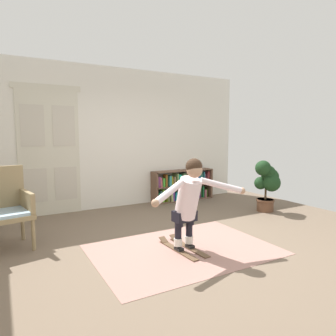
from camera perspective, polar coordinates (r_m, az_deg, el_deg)
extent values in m
plane|color=brown|center=(4.39, 2.39, -14.12)|extent=(7.20, 7.20, 0.00)
cube|color=silver|center=(6.47, -9.73, 5.57)|extent=(6.00, 0.10, 2.90)
cube|color=beige|center=(6.08, -24.06, 2.45)|extent=(0.55, 0.04, 2.35)
cube|color=beige|center=(6.05, -24.28, 7.33)|extent=(0.41, 0.01, 0.76)
cube|color=beige|center=(6.12, -23.79, -3.05)|extent=(0.41, 0.01, 0.64)
cube|color=beige|center=(6.15, -18.95, 2.71)|extent=(0.55, 0.04, 2.35)
cube|color=beige|center=(6.12, -19.10, 7.53)|extent=(0.41, 0.01, 0.76)
cube|color=beige|center=(6.19, -18.72, -2.73)|extent=(0.41, 0.01, 0.64)
cube|color=beige|center=(6.16, -21.98, 14.03)|extent=(1.22, 0.04, 0.10)
cube|color=#A1766B|center=(4.18, 2.96, -15.12)|extent=(2.37, 1.67, 0.01)
cube|color=brown|center=(6.68, -2.60, -3.77)|extent=(0.04, 0.30, 0.71)
cube|color=brown|center=(7.45, 7.63, -2.76)|extent=(0.04, 0.30, 0.71)
cube|color=brown|center=(7.11, 2.78, -5.98)|extent=(1.48, 0.30, 0.02)
cube|color=brown|center=(7.04, 2.80, -3.25)|extent=(1.48, 0.30, 0.02)
cube|color=brown|center=(6.99, 2.81, -0.48)|extent=(1.48, 0.30, 0.02)
cube|color=#1E5A42|center=(6.75, -2.25, -5.67)|extent=(0.05, 0.19, 0.20)
cube|color=#1D8A45|center=(6.78, -1.96, -5.56)|extent=(0.03, 0.18, 0.21)
cube|color=#3D7F78|center=(6.79, -1.61, -5.37)|extent=(0.06, 0.16, 0.26)
cube|color=#77D138|center=(6.82, -1.06, -5.18)|extent=(0.05, 0.14, 0.29)
cube|color=#4E5D10|center=(6.84, -0.53, -5.56)|extent=(0.04, 0.18, 0.19)
cube|color=#5F6739|center=(6.87, -0.23, -5.27)|extent=(0.05, 0.20, 0.25)
cube|color=tan|center=(6.89, 0.36, -5.05)|extent=(0.07, 0.22, 0.29)
cube|color=#653396|center=(6.93, 0.81, -5.26)|extent=(0.05, 0.16, 0.23)
cube|color=teal|center=(6.99, 1.21, -5.31)|extent=(0.06, 0.23, 0.19)
cube|color=#135E29|center=(6.99, 1.67, -5.18)|extent=(0.03, 0.17, 0.22)
cube|color=maroon|center=(7.02, 2.12, -5.04)|extent=(0.06, 0.21, 0.24)
cube|color=#40AC72|center=(7.08, 2.47, -5.14)|extent=(0.03, 0.23, 0.19)
cube|color=#6E3384|center=(7.08, 2.85, -4.95)|extent=(0.03, 0.23, 0.24)
cube|color=#964399|center=(7.10, 3.29, -4.71)|extent=(0.05, 0.21, 0.29)
cube|color=#B071BE|center=(7.13, 3.71, -4.92)|extent=(0.05, 0.24, 0.23)
cube|color=brown|center=(7.16, 4.05, -4.69)|extent=(0.04, 0.22, 0.27)
cube|color=navy|center=(7.19, 4.33, -4.85)|extent=(0.04, 0.22, 0.22)
cube|color=#A0C87D|center=(7.24, 4.74, -4.91)|extent=(0.04, 0.23, 0.19)
cube|color=#62C5A1|center=(7.25, 5.30, -4.56)|extent=(0.06, 0.21, 0.27)
cube|color=#481255|center=(7.29, 5.66, -4.78)|extent=(0.04, 0.18, 0.20)
cube|color=#305429|center=(7.34, 5.87, -4.34)|extent=(0.04, 0.16, 0.30)
cube|color=#1F6E37|center=(7.38, 6.32, -4.40)|extent=(0.04, 0.19, 0.27)
cube|color=#9A535F|center=(7.40, 6.65, -4.68)|extent=(0.04, 0.24, 0.19)
cube|color=#325512|center=(7.45, 7.03, -4.61)|extent=(0.06, 0.15, 0.19)
cube|color=olive|center=(6.66, -2.29, -2.51)|extent=(0.03, 0.19, 0.28)
cube|color=#6F3267|center=(6.70, -2.01, -2.62)|extent=(0.05, 0.21, 0.24)
cube|color=#AF575A|center=(6.72, -1.58, -2.68)|extent=(0.06, 0.19, 0.22)
cube|color=green|center=(6.76, -1.05, -2.71)|extent=(0.05, 0.17, 0.20)
cube|color=#965A1E|center=(6.79, -0.52, -2.34)|extent=(0.05, 0.15, 0.28)
cube|color=teal|center=(6.82, 0.09, -2.44)|extent=(0.06, 0.22, 0.24)
cube|color=#9F8F1D|center=(6.87, 0.59, -2.47)|extent=(0.06, 0.14, 0.22)
cube|color=tan|center=(6.89, 1.07, -2.49)|extent=(0.03, 0.14, 0.21)
cube|color=#84AA66|center=(6.92, 1.45, -2.14)|extent=(0.03, 0.24, 0.28)
cube|color=#1DBF91|center=(6.94, 1.93, -2.24)|extent=(0.06, 0.22, 0.25)
cube|color=#9C3B89|center=(6.98, 2.29, -2.50)|extent=(0.05, 0.22, 0.18)
cube|color=#4D7148|center=(6.99, 2.76, -2.08)|extent=(0.06, 0.21, 0.28)
cube|color=#4D4C31|center=(7.04, 3.21, -2.02)|extent=(0.05, 0.17, 0.28)
cube|color=navy|center=(7.08, 3.63, -2.18)|extent=(0.03, 0.17, 0.23)
cube|color=#A94866|center=(7.11, 4.07, -2.02)|extent=(0.06, 0.22, 0.26)
cube|color=#D77480|center=(7.13, 4.50, -1.94)|extent=(0.03, 0.18, 0.27)
cube|color=#541E36|center=(7.20, 4.74, -2.12)|extent=(0.04, 0.19, 0.21)
cube|color=#711778|center=(7.22, 5.16, -2.16)|extent=(0.04, 0.21, 0.20)
cube|color=#17568B|center=(7.24, 5.56, -1.79)|extent=(0.04, 0.22, 0.28)
cube|color=#3B7965|center=(7.30, 5.96, -1.74)|extent=(0.05, 0.19, 0.28)
cube|color=#1F5965|center=(7.30, 6.39, -1.72)|extent=(0.03, 0.23, 0.29)
cube|color=#451A8F|center=(7.34, 6.50, -1.80)|extent=(0.03, 0.16, 0.25)
cube|color=#573854|center=(7.37, 6.78, -1.92)|extent=(0.05, 0.14, 0.22)
cube|color=maroon|center=(7.41, 7.22, -1.65)|extent=(0.06, 0.21, 0.28)
cylinder|color=#937E58|center=(4.47, -24.09, -11.46)|extent=(0.06, 0.06, 0.42)
cylinder|color=#937E58|center=(4.95, -25.78, -9.80)|extent=(0.06, 0.06, 0.42)
cube|color=#937E58|center=(4.59, -28.29, -8.08)|extent=(0.70, 0.70, 0.06)
cube|color=#A2C1D8|center=(4.58, -28.32, -7.48)|extent=(0.63, 0.63, 0.04)
cube|color=#937E58|center=(4.78, -29.18, -3.29)|extent=(0.60, 0.17, 0.60)
cube|color=#937E58|center=(4.61, -25.10, -5.69)|extent=(0.16, 0.56, 0.28)
cylinder|color=brown|center=(6.39, 17.89, -6.69)|extent=(0.32, 0.32, 0.24)
cylinder|color=brown|center=(6.37, 17.93, -5.80)|extent=(0.35, 0.35, 0.04)
cylinder|color=#4C3823|center=(6.33, 17.99, -4.03)|extent=(0.04, 0.04, 0.36)
sphere|color=#19381A|center=(6.30, 18.74, -1.59)|extent=(0.34, 0.34, 0.34)
sphere|color=#19381A|center=(6.15, 17.53, -0.01)|extent=(0.30, 0.30, 0.30)
sphere|color=#19381A|center=(6.23, 18.55, -0.70)|extent=(0.24, 0.24, 0.24)
sphere|color=#19381A|center=(6.29, 17.11, -2.74)|extent=(0.25, 0.25, 0.25)
sphere|color=#19381A|center=(6.24, 19.00, -2.67)|extent=(0.34, 0.34, 0.34)
cube|color=brown|center=(4.13, 1.91, -15.25)|extent=(0.14, 0.80, 0.01)
cube|color=brown|center=(4.41, -0.86, -13.39)|extent=(0.10, 0.12, 0.06)
cube|color=black|center=(4.11, 2.07, -15.03)|extent=(0.09, 0.12, 0.04)
cube|color=brown|center=(4.23, 3.99, -14.74)|extent=(0.14, 0.80, 0.01)
cube|color=brown|center=(4.50, 1.14, -12.97)|extent=(0.10, 0.12, 0.06)
cube|color=black|center=(4.20, 4.16, -14.51)|extent=(0.09, 0.12, 0.04)
cylinder|color=white|center=(4.09, 1.91, -13.80)|extent=(0.12, 0.12, 0.10)
cylinder|color=black|center=(4.03, 1.92, -11.12)|extent=(0.10, 0.10, 0.30)
cylinder|color=black|center=(3.98, 2.07, -9.51)|extent=(0.12, 0.12, 0.22)
cylinder|color=white|center=(4.19, 4.00, -13.31)|extent=(0.12, 0.12, 0.10)
cylinder|color=black|center=(4.13, 4.02, -10.70)|extent=(0.10, 0.10, 0.30)
cylinder|color=black|center=(4.08, 4.18, -9.12)|extent=(0.12, 0.12, 0.22)
cube|color=black|center=(4.02, 3.14, -9.01)|extent=(0.31, 0.20, 0.14)
cylinder|color=silver|center=(3.90, 3.78, -5.71)|extent=(0.30, 0.43, 0.58)
sphere|color=tan|center=(3.74, 5.03, -0.37)|extent=(0.21, 0.21, 0.20)
sphere|color=#382619|center=(3.74, 4.94, 0.26)|extent=(0.22, 0.22, 0.21)
cylinder|color=silver|center=(3.50, 0.25, -4.57)|extent=(0.55, 0.34, 0.23)
sphere|color=tan|center=(3.29, -2.44, -6.65)|extent=(0.10, 0.10, 0.09)
cylinder|color=silver|center=(3.99, 10.11, -3.30)|extent=(0.57, 0.28, 0.23)
sphere|color=tan|center=(4.10, 13.81, -4.20)|extent=(0.10, 0.10, 0.09)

